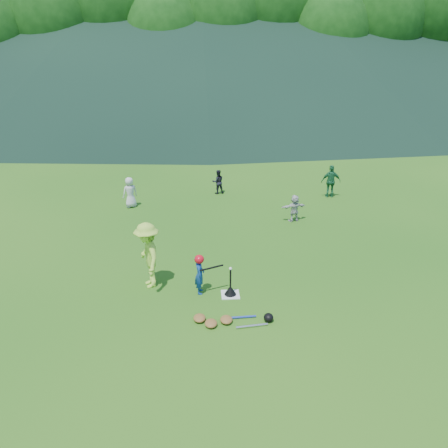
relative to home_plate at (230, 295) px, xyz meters
name	(u,v)px	position (x,y,z in m)	size (l,w,h in m)	color
ground	(230,295)	(0.00, 0.00, -0.01)	(120.00, 120.00, 0.00)	#1F5914
home_plate	(230,295)	(0.00, 0.00, 0.00)	(0.45, 0.45, 0.02)	silver
baseball	(231,269)	(0.00, 0.00, 0.73)	(0.08, 0.08, 0.08)	white
batter_child	(200,275)	(-0.76, 0.17, 0.50)	(0.37, 0.24, 1.01)	navy
adult_coach	(148,255)	(-2.05, 0.61, 0.85)	(1.12, 0.64, 1.73)	#A8DB40
fielder_a	(130,192)	(-3.34, 6.72, 0.58)	(0.57, 0.37, 1.17)	silver
fielder_b	(218,182)	(0.11, 8.19, 0.50)	(0.49, 0.38, 1.02)	black
fielder_c	(331,181)	(4.69, 7.43, 0.66)	(0.78, 0.33, 1.33)	#1C5E36
fielder_d	(294,208)	(2.63, 4.85, 0.47)	(0.90, 0.29, 0.97)	#BBBBBB
batting_tee	(230,290)	(0.00, 0.00, 0.12)	(0.30, 0.30, 0.68)	black
batter_gear	(200,260)	(-0.73, 0.17, 0.90)	(0.72, 0.29, 0.37)	red
equipment_pile	(226,320)	(-0.18, -1.17, 0.06)	(1.80, 0.56, 0.19)	olive
outfield_fence	(205,112)	(0.00, 28.00, 0.69)	(70.07, 0.08, 1.33)	gray
tree_line	(204,18)	(0.20, 33.83, 8.20)	(70.04, 11.40, 14.82)	#382314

